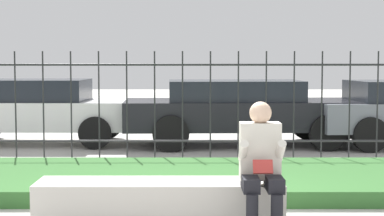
% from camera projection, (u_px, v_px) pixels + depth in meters
% --- Properties ---
extents(stone_bench, '(2.42, 0.58, 0.45)m').
position_uv_depth(stone_bench, '(159.00, 206.00, 6.33)').
color(stone_bench, beige).
rests_on(stone_bench, ground_plane).
extents(person_seated_reader, '(0.42, 0.73, 1.25)m').
position_uv_depth(person_seated_reader, '(260.00, 163.00, 5.97)').
color(person_seated_reader, black).
rests_on(person_seated_reader, ground_plane).
extents(grass_berm, '(8.61, 2.52, 0.19)m').
position_uv_depth(grass_berm, '(179.00, 179.00, 8.29)').
color(grass_berm, '#33662D').
rests_on(grass_berm, ground_plane).
extents(iron_fence, '(6.61, 0.03, 1.78)m').
position_uv_depth(iron_fence, '(181.00, 105.00, 10.13)').
color(iron_fence, '#232326').
rests_on(iron_fence, ground_plane).
extents(car_parked_left, '(4.08, 1.88, 1.26)m').
position_uv_depth(car_parked_left, '(35.00, 109.00, 12.60)').
color(car_parked_left, silver).
rests_on(car_parked_left, ground_plane).
extents(car_parked_center, '(4.62, 2.02, 1.25)m').
position_uv_depth(car_parked_center, '(241.00, 109.00, 12.32)').
color(car_parked_center, black).
rests_on(car_parked_center, ground_plane).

